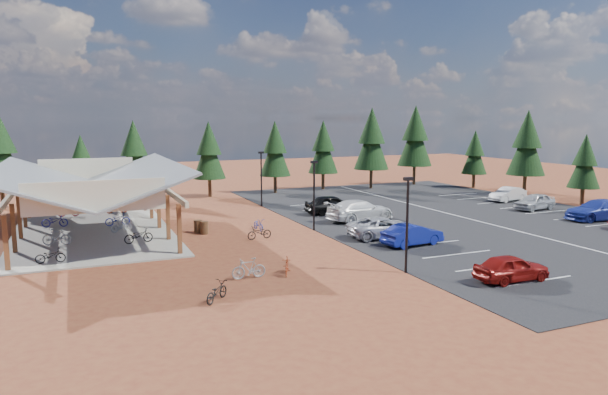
{
  "coord_description": "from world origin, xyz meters",
  "views": [
    {
      "loc": [
        -11.03,
        -33.67,
        8.17
      ],
      "look_at": [
        4.8,
        3.39,
        2.28
      ],
      "focal_mm": 32.0,
      "sensor_mm": 36.0,
      "label": 1
    }
  ],
  "objects_px": {
    "lamp_post_2": "(261,175)",
    "trash_bin_0": "(204,228)",
    "bike_6": "(118,219)",
    "lamp_post_1": "(314,190)",
    "bike_1": "(57,237)",
    "bike_7": "(116,207)",
    "car_0": "(511,268)",
    "bike_pavilion": "(91,181)",
    "car_4": "(332,204)",
    "car_8": "(534,202)",
    "bike_2": "(55,221)",
    "car_3": "(360,210)",
    "trash_bin_1": "(198,226)",
    "bike_12": "(217,292)",
    "bike_14": "(259,224)",
    "car_9": "(508,194)",
    "car_2": "(384,227)",
    "bike_13": "(249,268)",
    "bike_16": "(260,232)",
    "car_1": "(412,235)",
    "car_7": "(599,210)",
    "bike_3": "(68,210)",
    "bike_0": "(50,256)",
    "bike_11": "(287,266)",
    "bike_4": "(138,236)",
    "bike_5": "(121,225)"
  },
  "relations": [
    {
      "from": "lamp_post_2",
      "to": "trash_bin_0",
      "type": "bearing_deg",
      "value": -127.46
    },
    {
      "from": "bike_6",
      "to": "trash_bin_0",
      "type": "bearing_deg",
      "value": -137.61
    },
    {
      "from": "lamp_post_1",
      "to": "bike_1",
      "type": "distance_m",
      "value": 17.54
    },
    {
      "from": "trash_bin_0",
      "to": "bike_7",
      "type": "relative_size",
      "value": 0.49
    },
    {
      "from": "car_0",
      "to": "bike_pavilion",
      "type": "bearing_deg",
      "value": 44.46
    },
    {
      "from": "car_4",
      "to": "car_8",
      "type": "height_order",
      "value": "car_4"
    },
    {
      "from": "lamp_post_1",
      "to": "bike_2",
      "type": "bearing_deg",
      "value": 154.65
    },
    {
      "from": "trash_bin_0",
      "to": "car_3",
      "type": "height_order",
      "value": "car_3"
    },
    {
      "from": "bike_1",
      "to": "trash_bin_1",
      "type": "bearing_deg",
      "value": -68.16
    },
    {
      "from": "bike_7",
      "to": "bike_12",
      "type": "bearing_deg",
      "value": -173.62
    },
    {
      "from": "lamp_post_2",
      "to": "bike_14",
      "type": "height_order",
      "value": "lamp_post_2"
    },
    {
      "from": "bike_pavilion",
      "to": "car_9",
      "type": "relative_size",
      "value": 4.61
    },
    {
      "from": "bike_2",
      "to": "car_2",
      "type": "distance_m",
      "value": 24.43
    },
    {
      "from": "bike_13",
      "to": "bike_2",
      "type": "bearing_deg",
      "value": -151.18
    },
    {
      "from": "lamp_post_2",
      "to": "bike_13",
      "type": "height_order",
      "value": "lamp_post_2"
    },
    {
      "from": "bike_16",
      "to": "car_2",
      "type": "bearing_deg",
      "value": 60.57
    },
    {
      "from": "bike_pavilion",
      "to": "car_8",
      "type": "distance_m",
      "value": 37.31
    },
    {
      "from": "bike_2",
      "to": "bike_16",
      "type": "height_order",
      "value": "bike_2"
    },
    {
      "from": "lamp_post_2",
      "to": "car_1",
      "type": "height_order",
      "value": "lamp_post_2"
    },
    {
      "from": "car_2",
      "to": "car_7",
      "type": "xyz_separation_m",
      "value": [
        19.39,
        -1.2,
        0.11
      ]
    },
    {
      "from": "lamp_post_1",
      "to": "bike_7",
      "type": "bearing_deg",
      "value": 135.11
    },
    {
      "from": "trash_bin_0",
      "to": "bike_12",
      "type": "bearing_deg",
      "value": -100.67
    },
    {
      "from": "bike_16",
      "to": "car_0",
      "type": "relative_size",
      "value": 0.45
    },
    {
      "from": "bike_3",
      "to": "car_1",
      "type": "bearing_deg",
      "value": -131.05
    },
    {
      "from": "car_1",
      "to": "car_4",
      "type": "distance_m",
      "value": 12.56
    },
    {
      "from": "bike_13",
      "to": "car_2",
      "type": "bearing_deg",
      "value": 116.9
    },
    {
      "from": "car_2",
      "to": "bike_0",
      "type": "bearing_deg",
      "value": 90.24
    },
    {
      "from": "car_0",
      "to": "car_8",
      "type": "distance_m",
      "value": 23.87
    },
    {
      "from": "lamp_post_1",
      "to": "bike_13",
      "type": "height_order",
      "value": "lamp_post_1"
    },
    {
      "from": "car_9",
      "to": "bike_13",
      "type": "bearing_deg",
      "value": -75.31
    },
    {
      "from": "bike_11",
      "to": "car_1",
      "type": "relative_size",
      "value": 0.37
    },
    {
      "from": "trash_bin_1",
      "to": "bike_16",
      "type": "relative_size",
      "value": 0.5
    },
    {
      "from": "bike_4",
      "to": "bike_7",
      "type": "distance_m",
      "value": 12.38
    },
    {
      "from": "bike_1",
      "to": "car_4",
      "type": "bearing_deg",
      "value": -63.16
    },
    {
      "from": "bike_5",
      "to": "car_4",
      "type": "relative_size",
      "value": 0.33
    },
    {
      "from": "car_3",
      "to": "bike_7",
      "type": "bearing_deg",
      "value": 50.48
    },
    {
      "from": "bike_7",
      "to": "bike_0",
      "type": "bearing_deg",
      "value": 164.25
    },
    {
      "from": "trash_bin_0",
      "to": "car_2",
      "type": "distance_m",
      "value": 12.69
    },
    {
      "from": "lamp_post_1",
      "to": "bike_1",
      "type": "xyz_separation_m",
      "value": [
        -17.29,
        1.81,
        -2.33
      ]
    },
    {
      "from": "trash_bin_0",
      "to": "lamp_post_1",
      "type": "bearing_deg",
      "value": -14.15
    },
    {
      "from": "bike_5",
      "to": "bike_7",
      "type": "relative_size",
      "value": 0.84
    },
    {
      "from": "lamp_post_1",
      "to": "car_8",
      "type": "distance_m",
      "value": 22.01
    },
    {
      "from": "bike_13",
      "to": "bike_14",
      "type": "height_order",
      "value": "bike_13"
    },
    {
      "from": "car_1",
      "to": "car_2",
      "type": "bearing_deg",
      "value": 1.94
    },
    {
      "from": "bike_13",
      "to": "car_4",
      "type": "relative_size",
      "value": 0.38
    },
    {
      "from": "trash_bin_0",
      "to": "car_1",
      "type": "xyz_separation_m",
      "value": [
        11.57,
        -8.89,
        0.29
      ]
    },
    {
      "from": "bike_pavilion",
      "to": "bike_14",
      "type": "height_order",
      "value": "bike_pavilion"
    },
    {
      "from": "bike_12",
      "to": "bike_14",
      "type": "xyz_separation_m",
      "value": [
        6.69,
        14.17,
        -0.0
      ]
    },
    {
      "from": "bike_4",
      "to": "bike_6",
      "type": "bearing_deg",
      "value": -2.12
    },
    {
      "from": "lamp_post_2",
      "to": "car_9",
      "type": "height_order",
      "value": "lamp_post_2"
    }
  ]
}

